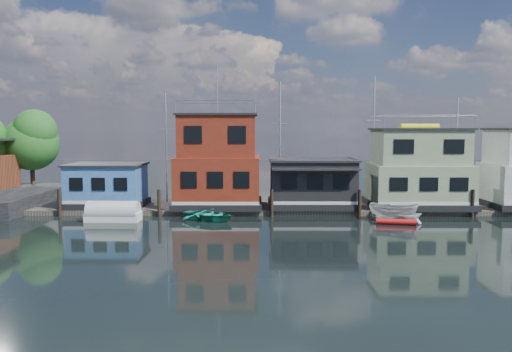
{
  "coord_description": "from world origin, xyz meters",
  "views": [
    {
      "loc": [
        -5.0,
        -30.18,
        7.05
      ],
      "look_at": [
        -5.27,
        12.0,
        3.0
      ],
      "focal_mm": 35.0,
      "sensor_mm": 36.0,
      "label": 1
    }
  ],
  "objects_px": {
    "houseboat_green": "(418,170)",
    "motorboat": "(393,212)",
    "houseboat_dark": "(312,183)",
    "tarp_runabout": "(113,213)",
    "red_kayak": "(396,222)",
    "dinghy_teal": "(209,215)",
    "houseboat_blue": "(107,185)",
    "dinghy_white": "(410,215)",
    "houseboat_red": "(218,163)"
  },
  "relations": [
    {
      "from": "dinghy_white",
      "to": "motorboat",
      "type": "distance_m",
      "value": 1.25
    },
    {
      "from": "houseboat_red",
      "to": "motorboat",
      "type": "distance_m",
      "value": 14.86
    },
    {
      "from": "houseboat_blue",
      "to": "houseboat_green",
      "type": "bearing_deg",
      "value": 0.0
    },
    {
      "from": "houseboat_red",
      "to": "dinghy_white",
      "type": "bearing_deg",
      "value": -19.61
    },
    {
      "from": "tarp_runabout",
      "to": "dinghy_teal",
      "type": "bearing_deg",
      "value": 4.55
    },
    {
      "from": "houseboat_dark",
      "to": "dinghy_teal",
      "type": "relative_size",
      "value": 1.75
    },
    {
      "from": "houseboat_blue",
      "to": "houseboat_red",
      "type": "bearing_deg",
      "value": 0.0
    },
    {
      "from": "houseboat_blue",
      "to": "motorboat",
      "type": "xyz_separation_m",
      "value": [
        23.2,
        -4.65,
        -1.48
      ]
    },
    {
      "from": "houseboat_green",
      "to": "dinghy_teal",
      "type": "relative_size",
      "value": 1.99
    },
    {
      "from": "dinghy_white",
      "to": "houseboat_green",
      "type": "bearing_deg",
      "value": -48.0
    },
    {
      "from": "dinghy_teal",
      "to": "houseboat_blue",
      "type": "bearing_deg",
      "value": 94.14
    },
    {
      "from": "houseboat_green",
      "to": "houseboat_red",
      "type": "bearing_deg",
      "value": -180.0
    },
    {
      "from": "houseboat_dark",
      "to": "tarp_runabout",
      "type": "xyz_separation_m",
      "value": [
        -15.62,
        -4.75,
        -1.8
      ]
    },
    {
      "from": "red_kayak",
      "to": "dinghy_teal",
      "type": "relative_size",
      "value": 0.68
    },
    {
      "from": "houseboat_red",
      "to": "houseboat_blue",
      "type": "bearing_deg",
      "value": -180.0
    },
    {
      "from": "dinghy_teal",
      "to": "dinghy_white",
      "type": "distance_m",
      "value": 15.15
    },
    {
      "from": "houseboat_blue",
      "to": "dinghy_white",
      "type": "relative_size",
      "value": 2.75
    },
    {
      "from": "motorboat",
      "to": "houseboat_dark",
      "type": "bearing_deg",
      "value": 78.33
    },
    {
      "from": "dinghy_teal",
      "to": "red_kayak",
      "type": "bearing_deg",
      "value": -67.07
    },
    {
      "from": "red_kayak",
      "to": "dinghy_white",
      "type": "relative_size",
      "value": 1.23
    },
    {
      "from": "houseboat_blue",
      "to": "houseboat_green",
      "type": "distance_m",
      "value": 26.53
    },
    {
      "from": "houseboat_blue",
      "to": "houseboat_dark",
      "type": "height_order",
      "value": "houseboat_dark"
    },
    {
      "from": "dinghy_teal",
      "to": "houseboat_dark",
      "type": "bearing_deg",
      "value": -32.48
    },
    {
      "from": "houseboat_dark",
      "to": "red_kayak",
      "type": "relative_size",
      "value": 2.58
    },
    {
      "from": "dinghy_teal",
      "to": "dinghy_white",
      "type": "bearing_deg",
      "value": -63.44
    },
    {
      "from": "houseboat_red",
      "to": "red_kayak",
      "type": "bearing_deg",
      "value": -24.19
    },
    {
      "from": "houseboat_blue",
      "to": "red_kayak",
      "type": "relative_size",
      "value": 2.23
    },
    {
      "from": "houseboat_blue",
      "to": "dinghy_white",
      "type": "height_order",
      "value": "houseboat_blue"
    },
    {
      "from": "dinghy_teal",
      "to": "dinghy_white",
      "type": "relative_size",
      "value": 1.82
    },
    {
      "from": "tarp_runabout",
      "to": "red_kayak",
      "type": "height_order",
      "value": "tarp_runabout"
    },
    {
      "from": "houseboat_blue",
      "to": "red_kayak",
      "type": "distance_m",
      "value": 23.91
    },
    {
      "from": "red_kayak",
      "to": "dinghy_white",
      "type": "bearing_deg",
      "value": 43.99
    },
    {
      "from": "houseboat_green",
      "to": "dinghy_teal",
      "type": "distance_m",
      "value": 18.17
    },
    {
      "from": "red_kayak",
      "to": "houseboat_red",
      "type": "bearing_deg",
      "value": 166.58
    },
    {
      "from": "houseboat_red",
      "to": "houseboat_dark",
      "type": "relative_size",
      "value": 1.6
    },
    {
      "from": "houseboat_red",
      "to": "dinghy_white",
      "type": "relative_size",
      "value": 5.1
    },
    {
      "from": "tarp_runabout",
      "to": "motorboat",
      "type": "distance_m",
      "value": 21.31
    },
    {
      "from": "houseboat_green",
      "to": "motorboat",
      "type": "bearing_deg",
      "value": -125.36
    },
    {
      "from": "red_kayak",
      "to": "dinghy_teal",
      "type": "xyz_separation_m",
      "value": [
        -13.88,
        1.68,
        0.23
      ]
    },
    {
      "from": "houseboat_red",
      "to": "houseboat_green",
      "type": "relative_size",
      "value": 1.41
    },
    {
      "from": "motorboat",
      "to": "houseboat_red",
      "type": "bearing_deg",
      "value": 98.69
    },
    {
      "from": "houseboat_red",
      "to": "red_kayak",
      "type": "height_order",
      "value": "houseboat_red"
    },
    {
      "from": "dinghy_teal",
      "to": "tarp_runabout",
      "type": "bearing_deg",
      "value": 122.7
    },
    {
      "from": "houseboat_red",
      "to": "dinghy_teal",
      "type": "relative_size",
      "value": 2.81
    },
    {
      "from": "houseboat_dark",
      "to": "houseboat_green",
      "type": "bearing_deg",
      "value": 0.12
    },
    {
      "from": "houseboat_green",
      "to": "houseboat_dark",
      "type": "bearing_deg",
      "value": -179.88
    },
    {
      "from": "houseboat_red",
      "to": "dinghy_white",
      "type": "xyz_separation_m",
      "value": [
        14.78,
        -5.26,
        -3.49
      ]
    },
    {
      "from": "dinghy_white",
      "to": "houseboat_blue",
      "type": "bearing_deg",
      "value": 52.65
    },
    {
      "from": "dinghy_teal",
      "to": "motorboat",
      "type": "relative_size",
      "value": 1.13
    },
    {
      "from": "houseboat_dark",
      "to": "houseboat_green",
      "type": "distance_m",
      "value": 9.07
    }
  ]
}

